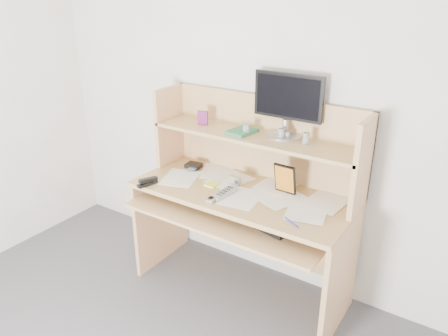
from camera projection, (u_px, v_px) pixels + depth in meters
The scene contains 19 objects.
back_wall at pixel (268, 103), 2.79m from camera, with size 3.60×0.04×2.50m, color white.
desk at pixel (248, 194), 2.82m from camera, with size 1.40×0.70×1.30m.
paper_clutter at pixel (241, 191), 2.74m from camera, with size 1.32×0.54×0.01m, color white.
keyboard at pixel (256, 217), 2.61m from camera, with size 0.52×0.27×0.03m.
tv_remote at pixel (225, 193), 2.68m from camera, with size 0.06×0.20×0.02m, color #9D9D98.
flip_phone at pixel (212, 198), 2.61m from camera, with size 0.05×0.09×0.02m, color #AEADB0.
stapler at pixel (147, 182), 2.81m from camera, with size 0.04×0.14×0.04m, color black.
wallet at pixel (194, 165), 3.08m from camera, with size 0.11×0.09×0.03m, color black.
sticky_note_pad at pixel (212, 185), 2.82m from camera, with size 0.08×0.08×0.01m, color gold.
digital_camera at pixel (235, 180), 2.82m from camera, with size 0.08×0.03×0.05m, color #B4B4B6.
game_case at pixel (285, 179), 2.66m from camera, with size 0.14×0.02×0.19m, color black.
blue_pen at pixel (292, 222), 2.37m from camera, with size 0.01×0.01×0.13m, color #1A18B6.
card_box at pixel (203, 118), 2.90m from camera, with size 0.07×0.02×0.09m, color #A01D15.
shelf_book at pixel (242, 131), 2.76m from camera, with size 0.14×0.19×0.02m, color #36894A.
chip_stack_a at pixel (246, 129), 2.73m from camera, with size 0.04×0.04×0.06m, color black.
chip_stack_b at pixel (282, 134), 2.64m from camera, with size 0.04×0.04×0.07m, color silver.
chip_stack_c at pixel (287, 135), 2.65m from camera, with size 0.04×0.04×0.04m, color black.
chip_stack_d at pixel (306, 138), 2.56m from camera, with size 0.04×0.04×0.07m, color silver.
monitor at pixel (287, 103), 2.63m from camera, with size 0.45×0.22×0.39m.
Camera 1 is at (1.26, -0.64, 1.96)m, focal length 35.00 mm.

